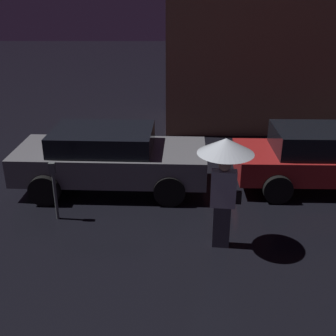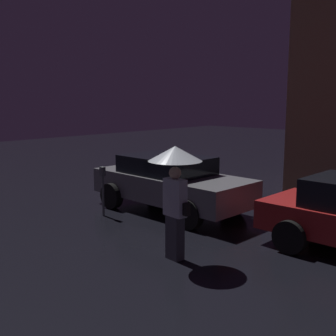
{
  "view_description": "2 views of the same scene",
  "coord_description": "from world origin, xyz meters",
  "px_view_note": "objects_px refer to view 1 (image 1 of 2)",
  "views": [
    {
      "loc": [
        -8.31,
        -7.57,
        4.33
      ],
      "look_at": [
        -8.35,
        0.02,
        1.04
      ],
      "focal_mm": 45.0,
      "sensor_mm": 36.0,
      "label": 1
    },
    {
      "loc": [
        -2.58,
        -6.51,
        2.86
      ],
      "look_at": [
        -8.73,
        0.18,
        1.37
      ],
      "focal_mm": 45.0,
      "sensor_mm": 36.0,
      "label": 2
    }
  ],
  "objects_px": {
    "parked_car_grey": "(110,157)",
    "parked_car_red": "(325,157)",
    "parking_meter": "(54,185)",
    "pedestrian_with_umbrella": "(225,166)"
  },
  "relations": [
    {
      "from": "parked_car_red",
      "to": "parking_meter",
      "type": "height_order",
      "value": "parked_car_red"
    },
    {
      "from": "parked_car_grey",
      "to": "pedestrian_with_umbrella",
      "type": "bearing_deg",
      "value": -44.04
    },
    {
      "from": "parked_car_red",
      "to": "parking_meter",
      "type": "xyz_separation_m",
      "value": [
        -5.83,
        -1.56,
        0.03
      ]
    },
    {
      "from": "parked_car_grey",
      "to": "pedestrian_with_umbrella",
      "type": "xyz_separation_m",
      "value": [
        2.3,
        -2.4,
        0.81
      ]
    },
    {
      "from": "parked_car_grey",
      "to": "parked_car_red",
      "type": "height_order",
      "value": "parked_car_grey"
    },
    {
      "from": "parked_car_grey",
      "to": "parking_meter",
      "type": "distance_m",
      "value": 1.72
    },
    {
      "from": "parked_car_grey",
      "to": "pedestrian_with_umbrella",
      "type": "height_order",
      "value": "pedestrian_with_umbrella"
    },
    {
      "from": "parked_car_red",
      "to": "pedestrian_with_umbrella",
      "type": "relative_size",
      "value": 2.04
    },
    {
      "from": "parked_car_red",
      "to": "parking_meter",
      "type": "relative_size",
      "value": 3.42
    },
    {
      "from": "pedestrian_with_umbrella",
      "to": "parking_meter",
      "type": "height_order",
      "value": "pedestrian_with_umbrella"
    }
  ]
}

